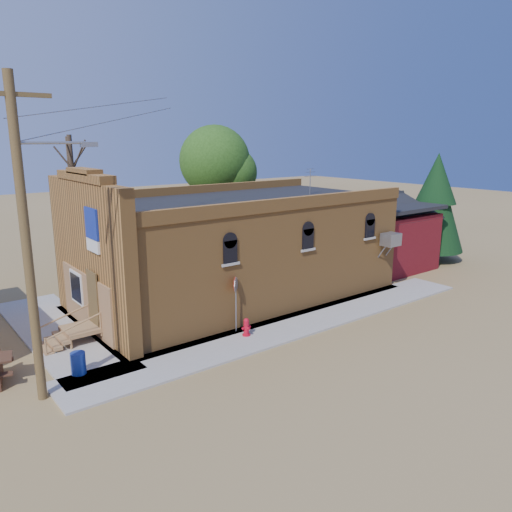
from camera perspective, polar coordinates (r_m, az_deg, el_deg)
ground at (r=18.70m, az=3.22°, el=-9.75°), size 120.00×120.00×0.00m
sidewalk_south at (r=20.24m, az=4.75°, el=-7.82°), size 19.00×2.20×0.08m
sidewalk_west at (r=20.88m, az=-21.65°, el=-8.08°), size 2.60×10.00×0.08m
brick_bar at (r=23.09m, az=-2.62°, el=0.84°), size 16.40×7.97×6.30m
red_shed at (r=29.80m, az=13.02°, el=3.21°), size 5.40×6.40×4.30m
utility_pole at (r=14.68m, az=-24.64°, el=2.10°), size 3.12×0.26×9.00m
tree_bare_near at (r=27.25m, az=-20.34°, el=9.65°), size 2.80×2.80×7.65m
tree_leafy at (r=31.64m, az=-4.72°, el=10.76°), size 4.40×4.40×8.15m
evergreen_tree at (r=31.97m, az=19.82°, el=6.05°), size 3.60×3.60×6.50m
fire_hydrant at (r=18.89m, az=-1.11°, el=-8.12°), size 0.39×0.37×0.68m
stop_sign at (r=18.91m, az=-2.33°, el=-3.86°), size 0.45×0.45×2.16m
trash_barrel at (r=16.96m, az=-19.65°, el=-11.46°), size 0.51×0.51×0.71m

